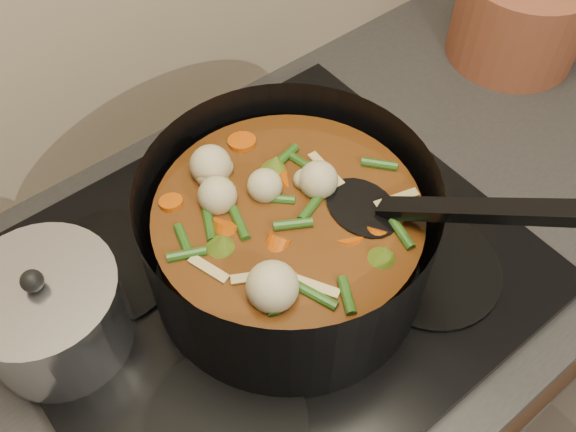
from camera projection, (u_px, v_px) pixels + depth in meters
counter at (276, 405)px, 1.20m from camera, size 2.64×0.64×0.91m
stovetop at (270, 272)px, 0.83m from camera, size 0.62×0.54×0.03m
stockpot at (289, 237)px, 0.76m from camera, size 0.40×0.45×0.25m
saucepan at (52, 313)px, 0.72m from camera, size 0.17×0.17×0.14m
terracotta_crock at (520, 16)px, 1.06m from camera, size 0.28×0.28×0.15m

